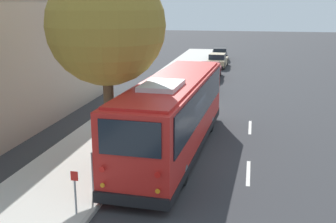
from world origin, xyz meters
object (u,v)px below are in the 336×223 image
at_px(shuttle_bus, 174,111).
at_px(parked_sedan_black, 220,54).
at_px(sign_post_far, 93,173).
at_px(sign_post_near, 75,192).
at_px(parked_sedan_tan, 217,61).
at_px(street_tree, 107,17).
at_px(parked_sedan_maroon, 209,71).
at_px(fire_hydrant, 169,98).
at_px(parked_sedan_navy, 201,84).

relative_size(shuttle_bus, parked_sedan_black, 2.57).
height_order(shuttle_bus, sign_post_far, shuttle_bus).
bearing_deg(sign_post_near, parked_sedan_tan, -2.84).
relative_size(parked_sedan_tan, sign_post_near, 3.20).
bearing_deg(parked_sedan_tan, sign_post_near, 179.52).
bearing_deg(shuttle_bus, street_tree, 133.62).
distance_m(parked_sedan_maroon, fire_hydrant, 10.59).
bearing_deg(parked_sedan_tan, fire_hydrant, 177.28).
bearing_deg(sign_post_far, sign_post_near, 180.00).
xyz_separation_m(parked_sedan_tan, sign_post_far, (-29.35, 1.52, 0.23)).
bearing_deg(parked_sedan_maroon, parked_sedan_tan, -0.94).
bearing_deg(parked_sedan_navy, street_tree, 171.13).
bearing_deg(sign_post_far, parked_sedan_tan, -2.97).
distance_m(parked_sedan_navy, sign_post_far, 17.35).
height_order(parked_sedan_black, street_tree, street_tree).
xyz_separation_m(parked_sedan_tan, fire_hydrant, (-16.92, 1.50, -0.06)).
relative_size(street_tree, sign_post_near, 6.05).
distance_m(sign_post_near, sign_post_far, 1.36).
bearing_deg(fire_hydrant, parked_sedan_black, -3.24).
xyz_separation_m(parked_sedan_navy, sign_post_far, (-17.29, 1.39, 0.26)).
bearing_deg(shuttle_bus, parked_sedan_black, 3.57).
bearing_deg(fire_hydrant, parked_sedan_maroon, -7.38).
height_order(parked_sedan_maroon, fire_hydrant, parked_sedan_maroon).
distance_m(shuttle_bus, parked_sedan_navy, 12.61).
bearing_deg(parked_sedan_navy, fire_hydrant, 162.29).
relative_size(shuttle_bus, parked_sedan_tan, 2.73).
xyz_separation_m(sign_post_near, fire_hydrant, (13.80, -0.02, -0.28)).
distance_m(parked_sedan_maroon, sign_post_far, 22.98).
bearing_deg(parked_sedan_tan, parked_sedan_black, 4.71).
relative_size(parked_sedan_maroon, sign_post_far, 3.16).
bearing_deg(shuttle_bus, sign_post_near, 166.55).
bearing_deg(parked_sedan_maroon, street_tree, 175.37).
distance_m(parked_sedan_black, sign_post_far, 34.93).
xyz_separation_m(parked_sedan_maroon, sign_post_near, (-24.30, 1.38, 0.23)).
xyz_separation_m(parked_sedan_black, fire_hydrant, (-22.47, 1.27, -0.05)).
bearing_deg(street_tree, parked_sedan_navy, -6.94).
height_order(parked_sedan_black, fire_hydrant, parked_sedan_black).
height_order(parked_sedan_tan, street_tree, street_tree).
bearing_deg(parked_sedan_black, parked_sedan_navy, 175.63).
height_order(parked_sedan_navy, fire_hydrant, parked_sedan_navy).
bearing_deg(sign_post_near, parked_sedan_maroon, -3.25).
height_order(parked_sedan_tan, sign_post_near, sign_post_near).
height_order(shuttle_bus, fire_hydrant, shuttle_bus).
relative_size(parked_sedan_black, street_tree, 0.56).
relative_size(shuttle_bus, fire_hydrant, 14.20).
xyz_separation_m(parked_sedan_navy, parked_sedan_maroon, (5.64, 0.01, 0.02)).
xyz_separation_m(shuttle_bus, parked_sedan_maroon, (18.18, 0.39, -1.18)).
height_order(parked_sedan_navy, sign_post_near, sign_post_near).
bearing_deg(parked_sedan_tan, shuttle_bus, -177.08).
xyz_separation_m(parked_sedan_maroon, parked_sedan_tan, (6.42, -0.14, 0.02)).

